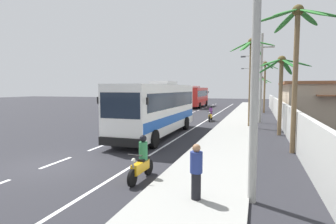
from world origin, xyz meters
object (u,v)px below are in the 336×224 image
(palm_third, at_px, (261,85))
(palm_fourth, at_px, (282,76))
(palm_nearest, at_px, (251,61))
(palm_second, at_px, (265,74))
(coach_bus_foreground, at_px, (158,107))
(coach_bus_far_lane, at_px, (196,96))
(motorcycle_beside_bus, at_px, (142,162))
(utility_pole_nearest, at_px, (256,26))
(utility_pole_far, at_px, (257,80))
(palm_farthest, at_px, (297,42))
(pedestrian_near_kerb, at_px, (196,170))
(utility_pole_mid, at_px, (260,76))
(motorcycle_trailing, at_px, (211,115))

(palm_third, xyz_separation_m, palm_fourth, (1.16, -21.42, 0.29))
(palm_nearest, relative_size, palm_second, 1.08)
(coach_bus_foreground, height_order, coach_bus_far_lane, coach_bus_foreground)
(coach_bus_foreground, relative_size, palm_second, 1.61)
(palm_third, bearing_deg, motorcycle_beside_bus, -97.42)
(utility_pole_nearest, relative_size, utility_pole_far, 1.11)
(palm_second, height_order, palm_third, palm_second)
(palm_nearest, distance_m, palm_farthest, 9.01)
(coach_bus_foreground, relative_size, pedestrian_near_kerb, 6.88)
(palm_fourth, bearing_deg, motorcycle_beside_bus, -114.89)
(utility_pole_mid, bearing_deg, coach_bus_far_lane, 118.48)
(palm_nearest, distance_m, palm_second, 15.10)
(utility_pole_nearest, bearing_deg, palm_farthest, 75.26)
(coach_bus_far_lane, bearing_deg, palm_farthest, -69.05)
(coach_bus_far_lane, bearing_deg, utility_pole_nearest, -75.12)
(coach_bus_far_lane, bearing_deg, motorcycle_beside_bus, -80.37)
(motorcycle_trailing, xyz_separation_m, palm_third, (4.93, 14.65, 3.23))
(palm_fourth, relative_size, palm_farthest, 0.75)
(pedestrian_near_kerb, bearing_deg, utility_pole_mid, -161.73)
(utility_pole_nearest, distance_m, palm_second, 30.78)
(palm_fourth, bearing_deg, pedestrian_near_kerb, -103.42)
(coach_bus_far_lane, relative_size, motorcycle_trailing, 5.58)
(palm_nearest, height_order, palm_fourth, palm_nearest)
(coach_bus_far_lane, height_order, palm_third, palm_third)
(palm_nearest, distance_m, palm_third, 18.37)
(motorcycle_beside_bus, distance_m, utility_pole_nearest, 5.91)
(motorcycle_beside_bus, relative_size, palm_fourth, 0.35)
(pedestrian_near_kerb, bearing_deg, coach_bus_foreground, -130.53)
(coach_bus_foreground, height_order, palm_nearest, palm_nearest)
(palm_second, distance_m, palm_farthest, 23.74)
(pedestrian_near_kerb, height_order, palm_fourth, palm_fourth)
(motorcycle_trailing, bearing_deg, palm_third, 71.42)
(coach_bus_far_lane, distance_m, pedestrian_near_kerb, 40.51)
(pedestrian_near_kerb, bearing_deg, palm_fourth, -170.10)
(coach_bus_foreground, height_order, utility_pole_far, utility_pole_far)
(utility_pole_nearest, bearing_deg, pedestrian_near_kerb, -157.59)
(pedestrian_near_kerb, xyz_separation_m, palm_fourth, (3.15, 13.21, 3.19))
(utility_pole_mid, relative_size, palm_farthest, 1.14)
(palm_farthest, bearing_deg, utility_pole_mid, 97.46)
(pedestrian_near_kerb, distance_m, palm_second, 31.78)
(utility_pole_mid, relative_size, palm_second, 1.23)
(motorcycle_beside_bus, relative_size, palm_third, 0.38)
(utility_pole_nearest, distance_m, utility_pole_mid, 19.42)
(coach_bus_far_lane, relative_size, motorcycle_beside_bus, 5.58)
(utility_pole_far, bearing_deg, motorcycle_beside_bus, -95.62)
(motorcycle_trailing, relative_size, palm_nearest, 0.26)
(coach_bus_far_lane, relative_size, palm_farthest, 1.46)
(coach_bus_foreground, relative_size, utility_pole_nearest, 1.14)
(palm_third, bearing_deg, palm_nearest, -93.19)
(coach_bus_far_lane, xyz_separation_m, utility_pole_nearest, (10.34, -38.90, 3.14))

